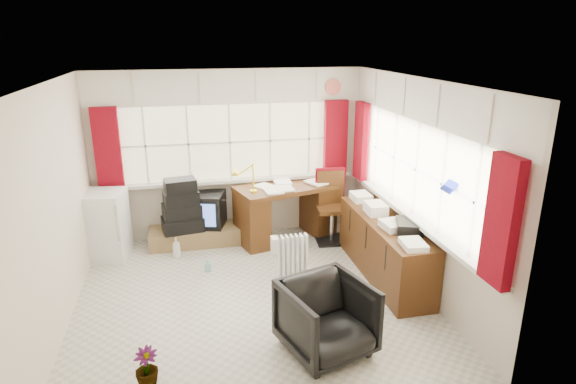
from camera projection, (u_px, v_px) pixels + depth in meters
name	position (u px, v px, depth m)	size (l,w,h in m)	color
ground	(252.00, 297.00, 5.68)	(4.00, 4.00, 0.00)	beige
room_walls	(249.00, 175.00, 5.21)	(4.00, 4.00, 4.00)	beige
window_back	(232.00, 176.00, 7.19)	(3.70, 0.12, 3.60)	#FCF4C7
window_right	(410.00, 210.00, 5.78)	(0.12, 3.70, 3.60)	#FCF4C7
curtains	(309.00, 155.00, 6.27)	(3.83, 3.83, 1.15)	maroon
overhead_cabinets	(313.00, 93.00, 6.09)	(3.98, 3.98, 0.48)	silver
desk	(285.00, 209.00, 7.21)	(1.58, 1.07, 0.87)	#4C2C11
desk_lamp	(253.00, 172.00, 6.74)	(0.17, 0.15, 0.41)	#F9EC0A
task_chair	(331.00, 203.00, 7.16)	(0.50, 0.52, 1.08)	black
office_chair	(327.00, 318.00, 4.62)	(0.77, 0.80, 0.72)	black
radiator	(292.00, 262.00, 6.01)	(0.41, 0.17, 0.61)	white
credenza	(384.00, 247.00, 6.10)	(0.50, 2.00, 0.85)	#4C2C11
file_tray	(409.00, 226.00, 5.65)	(0.29, 0.37, 0.12)	black
tv_bench	(198.00, 235.00, 7.12)	(1.40, 0.50, 0.25)	olive
crt_tv	(205.00, 209.00, 7.11)	(0.67, 0.63, 0.50)	black
hifi_stack	(182.00, 208.00, 6.87)	(0.62, 0.45, 0.78)	black
mini_fridge	(105.00, 225.00, 6.58)	(0.64, 0.65, 0.94)	white
spray_bottle_a	(176.00, 247.00, 6.67)	(0.11, 0.11, 0.29)	silver
spray_bottle_b	(208.00, 265.00, 6.29)	(0.08, 0.08, 0.17)	#8CD1C5
flower_vase	(146.00, 368.00, 4.20)	(0.21, 0.21, 0.37)	black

